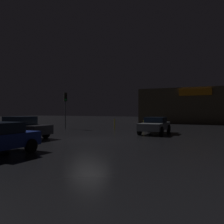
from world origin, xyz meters
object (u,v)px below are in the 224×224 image
(car_near, at_px, (21,127))
(car_crossing, at_px, (155,125))
(traffic_signal_main, at_px, (65,101))
(store_building, at_px, (199,106))

(car_near, relative_size, car_crossing, 0.94)
(car_crossing, bearing_deg, car_near, -135.69)
(traffic_signal_main, distance_m, car_crossing, 10.60)
(traffic_signal_main, height_order, car_crossing, traffic_signal_main)
(traffic_signal_main, height_order, car_near, traffic_signal_main)
(traffic_signal_main, distance_m, car_near, 9.41)
(car_near, bearing_deg, car_crossing, 44.31)
(store_building, bearing_deg, car_crossing, -93.43)
(store_building, height_order, car_crossing, store_building)
(traffic_signal_main, bearing_deg, car_near, -72.56)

